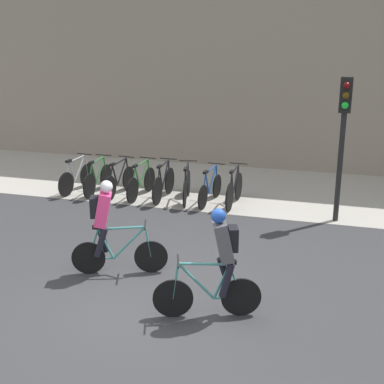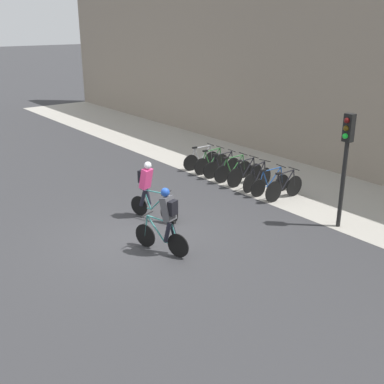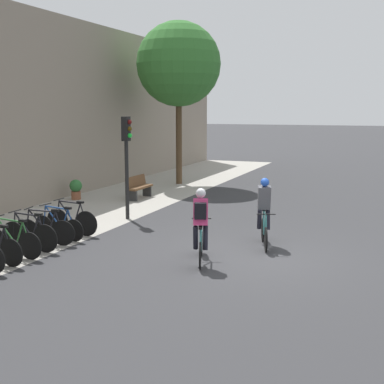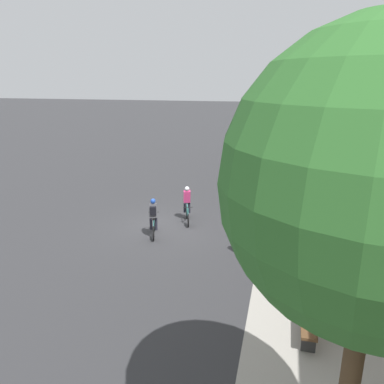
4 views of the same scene
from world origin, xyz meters
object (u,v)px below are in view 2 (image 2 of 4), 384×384
Objects in this scene: cyclist_grey at (166,219)px; parked_bike_5 at (257,178)px; parked_bike_7 at (284,187)px; parked_bike_1 at (211,163)px; parked_bike_6 at (270,183)px; parked_bike_3 at (233,170)px; parked_bike_0 at (201,159)px; parked_bike_4 at (245,174)px; traffic_light_pole at (346,150)px; cyclist_pink at (148,188)px; parked_bike_2 at (222,166)px.

cyclist_grey is 5.69m from parked_bike_5.
parked_bike_5 is at bearing -179.96° from parked_bike_7.
parked_bike_6 is (3.07, -0.00, -0.02)m from parked_bike_1.
parked_bike_7 is at bearing 0.04° from parked_bike_5.
parked_bike_1 is 1.23m from parked_bike_3.
parked_bike_7 is at bearing 0.01° from parked_bike_0.
parked_bike_1 is at bearing -179.99° from parked_bike_7.
parked_bike_1 is 0.96× the size of parked_bike_3.
parked_bike_6 is at bearing -0.12° from parked_bike_4.
traffic_light_pole is at bearing -4.19° from parked_bike_1.
parked_bike_5 is 4.16m from traffic_light_pole.
parked_bike_0 is at bearing 123.58° from cyclist_pink.
parked_bike_4 is 1.84m from parked_bike_7.
parked_bike_7 is at bearing 0.00° from parked_bike_4.
parked_bike_2 is 0.98× the size of parked_bike_3.
parked_bike_0 is 2.46m from parked_bike_4.
parked_bike_2 is (-3.90, 5.27, -0.55)m from cyclist_grey.
parked_bike_7 is (-0.83, 5.28, -0.54)m from cyclist_grey.
cyclist_pink is 5.27m from parked_bike_0.
traffic_light_pole is (4.92, -0.45, 1.87)m from parked_bike_3.
parked_bike_6 is at bearing 79.76° from cyclist_pink.
parked_bike_2 is at bearing 126.50° from cyclist_grey.
cyclist_grey reaches higher than parked_bike_7.
parked_bike_1 reaches higher than parked_bike_3.
parked_bike_4 reaches higher than parked_bike_2.
traffic_light_pole is (4.30, -0.45, 1.85)m from parked_bike_4.
parked_bike_7 is (1.84, 0.00, 0.00)m from parked_bike_4.
cyclist_pink is at bearing -56.42° from parked_bike_0.
parked_bike_7 is 0.51× the size of traffic_light_pole.
traffic_light_pole reaches higher than parked_bike_6.
traffic_light_pole is at bearing 45.38° from cyclist_pink.
parked_bike_4 is 1.01× the size of parked_bike_6.
parked_bike_7 is (1.23, 0.00, 0.01)m from parked_bike_5.
parked_bike_1 is (-2.28, 4.36, -0.55)m from cyclist_pink.
cyclist_grey is 7.38m from parked_bike_0.
parked_bike_7 is at bearing 0.24° from parked_bike_6.
parked_bike_2 is 1.02× the size of parked_bike_5.
parked_bike_1 is 0.99× the size of parked_bike_4.
traffic_light_pole is (6.76, -0.45, 1.87)m from parked_bike_0.
parked_bike_4 is at bearing 116.89° from cyclist_grey.
traffic_light_pole is at bearing -10.38° from parked_bike_7.
cyclist_pink is 4.70m from parked_bike_2.
cyclist_grey is at bearing -49.43° from parked_bike_1.
parked_bike_7 is 3.11m from traffic_light_pole.
cyclist_grey reaches higher than parked_bike_3.
parked_bike_1 is at bearing -180.00° from parked_bike_5.
parked_bike_5 is at bearing 0.00° from parked_bike_0.
parked_bike_3 is 1.03× the size of parked_bike_7.
parked_bike_3 reaches higher than parked_bike_2.
traffic_light_pole is (2.46, -0.45, 1.85)m from parked_bike_7.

